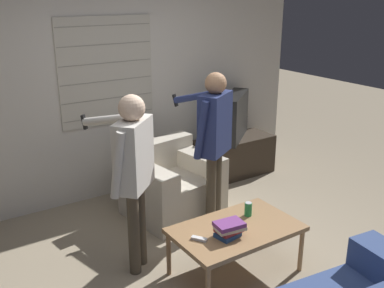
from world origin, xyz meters
The scene contains 11 objects.
ground_plane centered at (0.00, 0.00, 0.00)m, with size 16.00×16.00×0.00m, color gray.
wall_back centered at (0.00, 2.03, 1.28)m, with size 5.20×0.08×2.55m.
armchair_beige centered at (0.30, 1.20, 0.32)m, with size 1.02×0.91×0.77m.
coffee_table centered at (0.18, -0.08, 0.40)m, with size 1.07×0.66×0.44m.
tv_stand centered at (1.53, 1.65, 0.26)m, with size 1.08×0.45×0.51m.
tv centered at (1.52, 1.65, 0.80)m, with size 0.75×0.68×0.58m.
person_left_standing centered at (-0.50, 0.45, 0.99)m, with size 0.50×0.81×1.57m.
person_right_standing centered at (0.50, 0.70, 1.02)m, with size 0.51×0.81×1.61m.
book_stack centered at (0.04, -0.16, 0.51)m, with size 0.26×0.19×0.13m.
soda_can centered at (0.40, 0.03, 0.50)m, with size 0.07×0.07×0.13m.
spare_remote centered at (-0.20, -0.08, 0.45)m, with size 0.11×0.13×0.02m.
Camera 1 is at (-1.97, -2.67, 2.34)m, focal length 42.00 mm.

